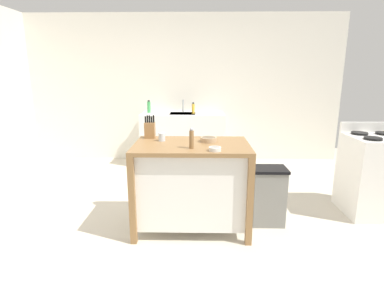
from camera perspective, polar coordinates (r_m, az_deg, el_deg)
ground_plane at (r=3.50m, az=-3.45°, el=-14.07°), size 6.64×6.64×0.00m
wall_back at (r=5.61m, az=-1.59°, el=10.24°), size 5.64×0.10×2.60m
kitchen_island at (r=3.17m, az=-0.07°, el=-7.02°), size 1.16×0.74×0.91m
knife_block at (r=3.34m, az=-7.90°, el=2.70°), size 0.11×0.09×0.25m
bowl_ceramic_wide at (r=3.14m, az=3.14°, el=0.87°), size 0.17×0.17×0.05m
bowl_ceramic_small at (r=2.78m, az=4.32°, el=-0.91°), size 0.11×0.11×0.04m
drinking_cup at (r=3.19m, az=-5.66°, el=1.34°), size 0.07×0.07×0.09m
pepper_grinder at (r=2.85m, az=-0.09°, el=1.00°), size 0.04×0.04×0.20m
trash_bin at (r=3.41m, az=14.06°, el=-9.36°), size 0.36×0.28×0.63m
sink_counter at (r=5.38m, az=-1.67°, el=1.02°), size 1.43×0.60×0.91m
sink_faucet at (r=5.42m, az=-1.64°, el=7.14°), size 0.02×0.02×0.22m
bottle_spray_cleaner at (r=5.40m, az=-8.09°, el=6.91°), size 0.06×0.06×0.22m
bottle_dish_soap at (r=5.22m, az=0.23°, el=6.66°), size 0.05×0.05×0.19m
stove at (r=4.06m, az=30.79°, el=-4.99°), size 0.60×0.60×1.03m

